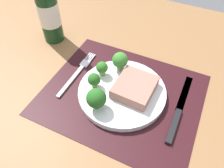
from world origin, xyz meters
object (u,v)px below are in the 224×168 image
(steak, at_px, (135,87))
(wine_bottle, at_px, (48,10))
(plate, at_px, (122,92))
(knife, at_px, (178,112))
(fork, at_px, (77,73))

(steak, height_order, wine_bottle, wine_bottle)
(plate, relative_size, wine_bottle, 0.81)
(plate, relative_size, knife, 1.01)
(fork, relative_size, wine_bottle, 0.67)
(plate, distance_m, fork, 0.15)
(plate, relative_size, steak, 2.20)
(plate, xyz_separation_m, knife, (0.15, 0.01, -0.00))
(steak, relative_size, wine_bottle, 0.37)
(plate, distance_m, steak, 0.04)
(fork, height_order, wine_bottle, wine_bottle)
(fork, height_order, knife, knife)
(fork, bearing_deg, plate, -7.31)
(knife, bearing_deg, plate, -177.63)
(knife, bearing_deg, fork, 178.66)
(plate, bearing_deg, wine_bottle, 157.66)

